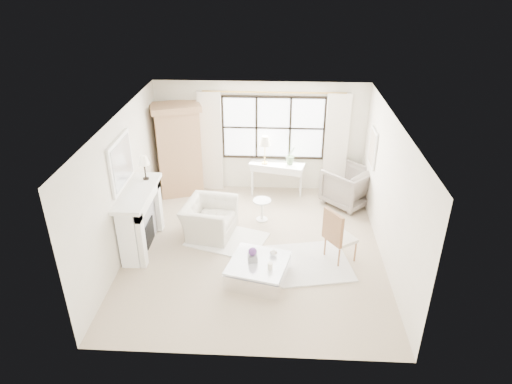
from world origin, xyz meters
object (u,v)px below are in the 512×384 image
(armoire, at_px, (179,149))
(coffee_table, at_px, (258,271))
(club_armchair, at_px, (209,219))
(console_table, at_px, (277,178))

(armoire, xyz_separation_m, coffee_table, (2.06, -3.34, -0.96))
(armoire, height_order, club_armchair, armoire)
(club_armchair, distance_m, coffee_table, 1.86)
(armoire, relative_size, console_table, 1.64)
(coffee_table, bearing_deg, club_armchair, 140.51)
(console_table, xyz_separation_m, club_armchair, (-1.38, -1.91, -0.04))
(coffee_table, bearing_deg, armoire, 135.77)
(console_table, distance_m, club_armchair, 2.36)
(armoire, relative_size, club_armchair, 2.02)
(armoire, bearing_deg, coffee_table, -76.99)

